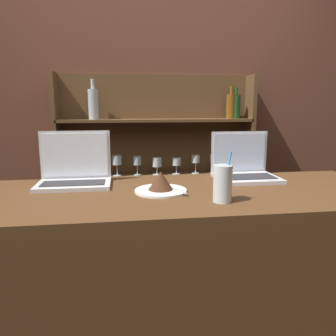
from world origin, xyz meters
name	(u,v)px	position (x,y,z in m)	size (l,w,h in m)	color
bar_counter	(178,301)	(0.00, 0.34, 0.52)	(1.91, 0.68, 1.05)	#4C3019
back_wall	(154,114)	(0.00, 1.47, 1.35)	(7.00, 0.06, 2.70)	brown
back_shelf	(158,179)	(0.02, 1.39, 0.87)	(1.43, 0.18, 1.64)	brown
laptop_near	(75,172)	(-0.47, 0.54, 1.11)	(0.33, 0.21, 0.25)	silver
laptop_far	(244,169)	(0.38, 0.56, 1.10)	(0.31, 0.25, 0.23)	silver
cake_plate	(161,184)	(-0.08, 0.35, 1.08)	(0.23, 0.23, 0.09)	white
water_glass	(223,184)	(0.14, 0.17, 1.12)	(0.07, 0.07, 0.20)	silver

